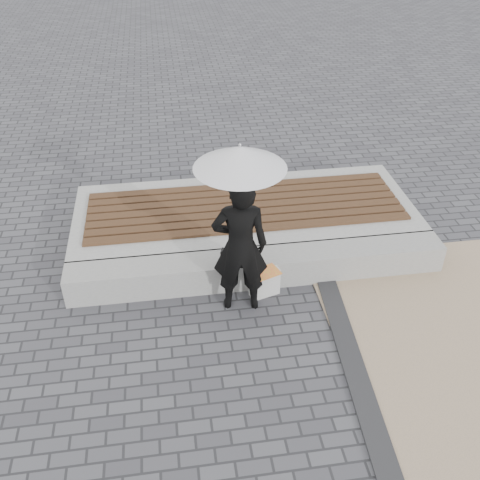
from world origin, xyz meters
The scene contains 10 objects.
ground centered at (0.00, 0.00, 0.00)m, with size 80.00×80.00×0.00m, color #4B4C50.
edging_band centered at (0.75, -0.50, 0.02)m, with size 0.25×5.20×0.04m, color #2A2A2C.
seating_ledge centered at (0.00, 1.60, 0.20)m, with size 5.00×0.45×0.40m, color #A9A9A3.
timber_platform centered at (0.00, 2.80, 0.20)m, with size 5.00×2.00×0.40m, color #AEAEA9.
timber_decking centered at (0.00, 2.80, 0.42)m, with size 4.60×1.40×0.04m, color brown, non-canonical shape.
woman centered at (-0.32, 1.14, 0.91)m, with size 0.66×0.44×1.82m, color black.
parasol centered at (-0.32, 1.14, 2.07)m, with size 1.02×1.02×1.30m.
handbag centered at (-0.36, 1.45, 0.51)m, with size 0.30×0.11×0.21m, color black.
canvas_tote centered at (0.02, 1.29, 0.20)m, with size 0.37×0.16×0.39m, color #BBBBB7.
magazine centered at (0.02, 1.24, 0.40)m, with size 0.34×0.25×0.01m, color #F62E36.
Camera 1 is at (-1.09, -4.04, 4.70)m, focal length 41.15 mm.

